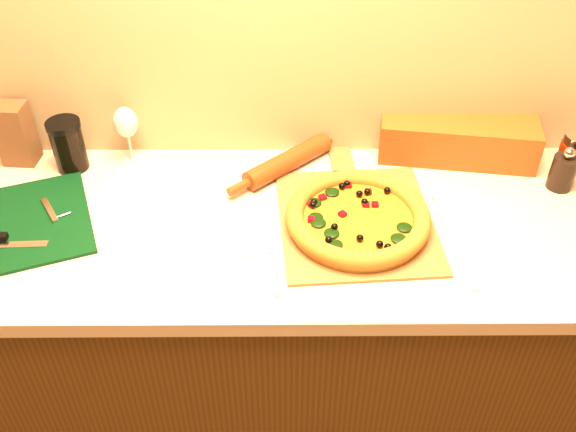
% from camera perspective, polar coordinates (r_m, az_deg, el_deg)
% --- Properties ---
extents(cabinet, '(2.80, 0.65, 0.86)m').
position_cam_1_polar(cabinet, '(1.97, -0.24, -10.89)').
color(cabinet, '#492D0F').
rests_on(cabinet, ground).
extents(countertop, '(2.84, 0.68, 0.04)m').
position_cam_1_polar(countertop, '(1.65, -0.29, -1.00)').
color(countertop, beige).
rests_on(countertop, cabinet).
extents(pizza_peel, '(0.41, 0.59, 0.01)m').
position_cam_1_polar(pizza_peel, '(1.65, 6.00, -0.07)').
color(pizza_peel, brown).
rests_on(pizza_peel, countertop).
extents(pizza, '(0.36, 0.36, 0.05)m').
position_cam_1_polar(pizza, '(1.60, 6.23, -0.17)').
color(pizza, '#A56B29').
rests_on(pizza, pizza_peel).
extents(cutting_board, '(0.35, 0.41, 0.03)m').
position_cam_1_polar(cutting_board, '(1.75, -21.33, -0.40)').
color(cutting_board, black).
rests_on(cutting_board, countertop).
extents(pepper_grinder, '(0.07, 0.07, 0.13)m').
position_cam_1_polar(pepper_grinder, '(1.87, 23.25, 3.67)').
color(pepper_grinder, black).
rests_on(pepper_grinder, countertop).
extents(rolling_pin, '(0.33, 0.30, 0.06)m').
position_cam_1_polar(rolling_pin, '(1.79, -0.01, 4.89)').
color(rolling_pin, '#5F2A10').
rests_on(rolling_pin, countertop).
extents(coffee_canister, '(0.09, 0.09, 0.13)m').
position_cam_1_polar(coffee_canister, '(1.93, 24.23, 5.09)').
color(coffee_canister, silver).
rests_on(coffee_canister, countertop).
extents(bread_bag, '(0.45, 0.20, 0.12)m').
position_cam_1_polar(bread_bag, '(1.89, 14.84, 6.59)').
color(bread_bag, brown).
rests_on(bread_bag, countertop).
extents(wine_glass, '(0.07, 0.07, 0.17)m').
position_cam_1_polar(wine_glass, '(1.84, -14.22, 7.95)').
color(wine_glass, silver).
rests_on(wine_glass, countertop).
extents(paper_bag, '(0.10, 0.08, 0.18)m').
position_cam_1_polar(paper_bag, '(1.95, -23.09, 6.74)').
color(paper_bag, brown).
rests_on(paper_bag, countertop).
extents(dark_jar, '(0.09, 0.09, 0.15)m').
position_cam_1_polar(dark_jar, '(1.88, -18.96, 5.99)').
color(dark_jar, black).
rests_on(dark_jar, countertop).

